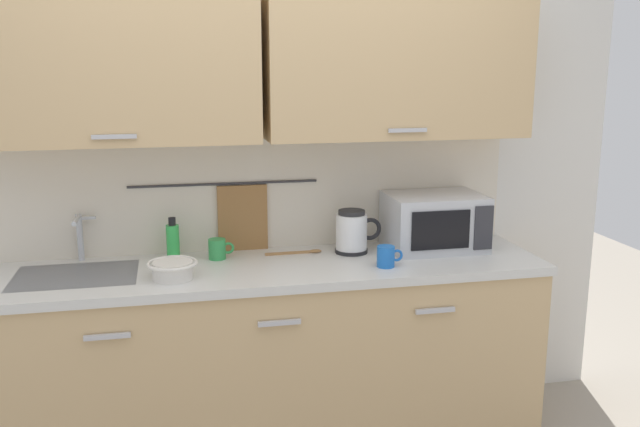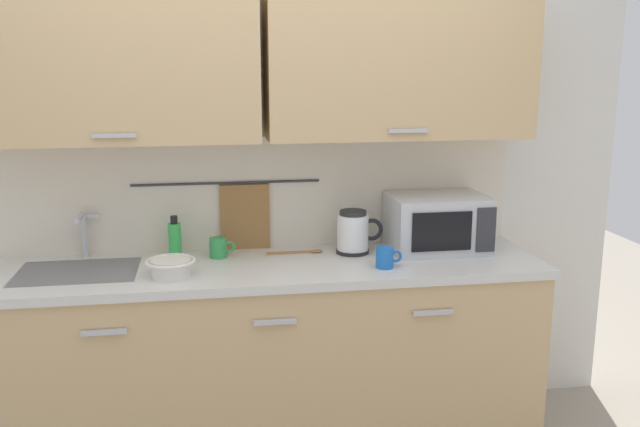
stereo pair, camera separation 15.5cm
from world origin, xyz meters
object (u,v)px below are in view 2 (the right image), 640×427
(microwave, at_px, (437,223))
(electric_kettle, at_px, (354,232))
(mug_near_sink, at_px, (219,248))
(mug_by_kettle, at_px, (385,257))
(mixing_bowl, at_px, (171,267))
(dish_soap_bottle, at_px, (175,239))
(wooden_spoon, at_px, (302,252))

(microwave, height_order, electric_kettle, microwave)
(mug_near_sink, xyz_separation_m, mug_by_kettle, (0.73, -0.29, 0.00))
(electric_kettle, height_order, mixing_bowl, electric_kettle)
(microwave, height_order, dish_soap_bottle, microwave)
(microwave, bearing_deg, mixing_bowl, -169.74)
(mixing_bowl, height_order, wooden_spoon, mixing_bowl)
(wooden_spoon, bearing_deg, mug_by_kettle, -41.38)
(microwave, distance_m, dish_soap_bottle, 1.26)
(mug_by_kettle, bearing_deg, dish_soap_bottle, 160.18)
(dish_soap_bottle, bearing_deg, mixing_bowl, -91.00)
(mug_near_sink, relative_size, wooden_spoon, 0.44)
(mug_near_sink, relative_size, mug_by_kettle, 1.00)
(electric_kettle, xyz_separation_m, mixing_bowl, (-0.85, -0.24, -0.06))
(mixing_bowl, bearing_deg, electric_kettle, 15.79)
(mug_by_kettle, bearing_deg, mixing_bowl, 178.69)
(electric_kettle, height_order, dish_soap_bottle, electric_kettle)
(microwave, xyz_separation_m, dish_soap_bottle, (-1.26, 0.09, -0.05))
(electric_kettle, distance_m, dish_soap_bottle, 0.85)
(wooden_spoon, bearing_deg, microwave, -4.05)
(electric_kettle, bearing_deg, wooden_spoon, 172.04)
(electric_kettle, relative_size, dish_soap_bottle, 1.16)
(dish_soap_bottle, bearing_deg, mug_by_kettle, -19.82)
(electric_kettle, xyz_separation_m, mug_near_sink, (-0.64, 0.02, -0.05))
(mug_near_sink, xyz_separation_m, mixing_bowl, (-0.21, -0.26, -0.00))
(microwave, relative_size, electric_kettle, 2.03)
(microwave, xyz_separation_m, mug_near_sink, (-1.05, 0.04, -0.09))
(dish_soap_bottle, bearing_deg, electric_kettle, -5.05)
(microwave, distance_m, mug_near_sink, 1.06)
(microwave, relative_size, mug_near_sink, 3.83)
(mixing_bowl, bearing_deg, mug_by_kettle, -1.31)
(electric_kettle, distance_m, mug_by_kettle, 0.28)
(electric_kettle, bearing_deg, mug_near_sink, 177.84)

